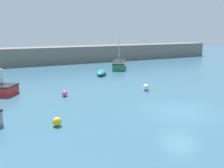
# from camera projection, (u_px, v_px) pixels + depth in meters

# --- Properties ---
(ground_plane) EXTENTS (120.00, 120.00, 0.20)m
(ground_plane) POSITION_uv_depth(u_px,v_px,m) (180.00, 112.00, 17.24)
(ground_plane) COLOR #38667F
(harbor_breakwater) EXTENTS (60.73, 3.98, 2.70)m
(harbor_breakwater) POSITION_uv_depth(u_px,v_px,m) (63.00, 55.00, 42.53)
(harbor_breakwater) COLOR slate
(harbor_breakwater) RESTS_ON ground_plane
(rowboat_blue_near) EXTENTS (2.62, 3.26, 0.58)m
(rowboat_blue_near) POSITION_uv_depth(u_px,v_px,m) (101.00, 73.00, 30.86)
(rowboat_blue_near) COLOR teal
(rowboat_blue_near) RESTS_ON ground_plane
(sailboat_short_mast) EXTENTS (4.35, 5.90, 4.19)m
(sailboat_short_mast) POSITION_uv_depth(u_px,v_px,m) (119.00, 65.00, 36.16)
(sailboat_short_mast) COLOR #287A4C
(sailboat_short_mast) RESTS_ON ground_plane
(mooring_buoy_pink) EXTENTS (0.49, 0.49, 0.49)m
(mooring_buoy_pink) POSITION_uv_depth(u_px,v_px,m) (65.00, 93.00, 20.84)
(mooring_buoy_pink) COLOR #EA668C
(mooring_buoy_pink) RESTS_ON ground_plane
(mooring_buoy_white) EXTENTS (0.59, 0.59, 0.59)m
(mooring_buoy_white) POSITION_uv_depth(u_px,v_px,m) (146.00, 87.00, 22.85)
(mooring_buoy_white) COLOR white
(mooring_buoy_white) RESTS_ON ground_plane
(mooring_buoy_yellow) EXTENTS (0.53, 0.53, 0.53)m
(mooring_buoy_yellow) POSITION_uv_depth(u_px,v_px,m) (57.00, 122.00, 14.36)
(mooring_buoy_yellow) COLOR yellow
(mooring_buoy_yellow) RESTS_ON ground_plane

